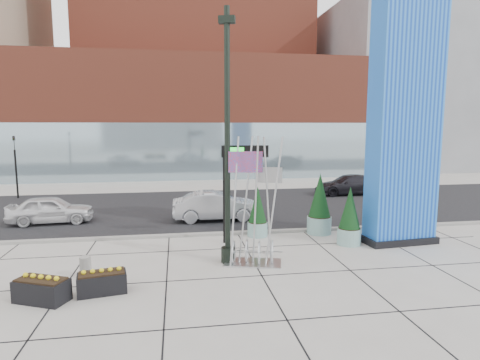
{
  "coord_description": "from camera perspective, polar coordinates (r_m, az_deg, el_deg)",
  "views": [
    {
      "loc": [
        -1.62,
        -13.02,
        4.77
      ],
      "look_at": [
        0.77,
        2.0,
        2.7
      ],
      "focal_mm": 30.0,
      "sensor_mm": 36.0,
      "label": 1
    }
  ],
  "objects": [
    {
      "name": "ground",
      "position": [
        13.97,
        -1.89,
        -12.22
      ],
      "size": [
        160.0,
        160.0,
        0.0
      ],
      "primitive_type": "plane",
      "color": "#9E9991",
      "rests_on": "ground"
    },
    {
      "name": "street_asphalt",
      "position": [
        23.57,
        -4.94,
        -3.91
      ],
      "size": [
        80.0,
        12.0,
        0.02
      ],
      "primitive_type": "cube",
      "color": "black",
      "rests_on": "ground"
    },
    {
      "name": "curb_edge",
      "position": [
        17.74,
        -3.52,
        -7.65
      ],
      "size": [
        80.0,
        0.3,
        0.12
      ],
      "primitive_type": "cube",
      "color": "gray",
      "rests_on": "ground"
    },
    {
      "name": "tower_podium",
      "position": [
        40.12,
        -5.38,
        8.78
      ],
      "size": [
        34.0,
        10.0,
        11.0
      ],
      "primitive_type": "cube",
      "color": "brown",
      "rests_on": "ground"
    },
    {
      "name": "tower_glass_front",
      "position": [
        35.39,
        -4.81,
        4.07
      ],
      "size": [
        34.0,
        0.6,
        5.0
      ],
      "primitive_type": "cube",
      "color": "#8CA5B2",
      "rests_on": "ground"
    },
    {
      "name": "building_grey_parking",
      "position": [
        52.99,
        22.9,
        11.75
      ],
      "size": [
        20.0,
        18.0,
        18.0
      ],
      "primitive_type": "cube",
      "color": "slate",
      "rests_on": "ground"
    },
    {
      "name": "blue_pylon",
      "position": [
        17.28,
        22.32,
        7.07
      ],
      "size": [
        3.05,
        1.58,
        9.8
      ],
      "rotation": [
        0.0,
        0.0,
        0.09
      ],
      "color": "#0C38B9",
      "rests_on": "ground"
    },
    {
      "name": "lamp_post",
      "position": [
        13.64,
        -1.8,
        2.51
      ],
      "size": [
        0.58,
        0.47,
        8.6
      ],
      "rotation": [
        0.0,
        0.0,
        -0.3
      ],
      "color": "black",
      "rests_on": "ground"
    },
    {
      "name": "public_art_sculpture",
      "position": [
        13.91,
        1.93,
        -7.26
      ],
      "size": [
        2.14,
        1.45,
        4.44
      ],
      "rotation": [
        0.0,
        0.0,
        -0.26
      ],
      "color": "silver",
      "rests_on": "ground"
    },
    {
      "name": "concrete_bollard",
      "position": [
        13.8,
        -21.11,
        -11.5
      ],
      "size": [
        0.35,
        0.35,
        0.68
      ],
      "primitive_type": "cylinder",
      "color": "gray",
      "rests_on": "ground"
    },
    {
      "name": "overhead_street_sign",
      "position": [
        16.08,
        0.09,
        2.94
      ],
      "size": [
        1.88,
        0.34,
        3.98
      ],
      "rotation": [
        0.0,
        0.0,
        -0.09
      ],
      "color": "black",
      "rests_on": "ground"
    },
    {
      "name": "round_planter_east",
      "position": [
        18.09,
        11.26,
        -3.53
      ],
      "size": [
        1.08,
        1.08,
        2.69
      ],
      "color": "#83B1AD",
      "rests_on": "ground"
    },
    {
      "name": "round_planter_mid",
      "position": [
        16.72,
        15.32,
        -5.14
      ],
      "size": [
        0.94,
        0.94,
        2.36
      ],
      "color": "#83B1AD",
      "rests_on": "ground"
    },
    {
      "name": "round_planter_west",
      "position": [
        17.38,
        2.52,
        -4.67
      ],
      "size": [
        0.87,
        0.87,
        2.18
      ],
      "color": "#83B1AD",
      "rests_on": "ground"
    },
    {
      "name": "box_planter_north",
      "position": [
        12.48,
        -19.03,
        -13.49
      ],
      "size": [
        1.44,
        0.9,
        0.74
      ],
      "rotation": [
        0.0,
        0.0,
        0.18
      ],
      "color": "black",
      "rests_on": "ground"
    },
    {
      "name": "box_planter_south",
      "position": [
        12.53,
        -26.38,
        -13.72
      ],
      "size": [
        1.57,
        1.21,
        0.77
      ],
      "rotation": [
        0.0,
        0.0,
        -0.42
      ],
      "color": "black",
      "rests_on": "ground"
    },
    {
      "name": "car_white_west",
      "position": [
        21.74,
        -25.31,
        -3.86
      ],
      "size": [
        4.05,
        1.89,
        1.34
      ],
      "primitive_type": "imported",
      "rotation": [
        0.0,
        0.0,
        1.65
      ],
      "color": "white",
      "rests_on": "ground"
    },
    {
      "name": "car_silver_mid",
      "position": [
        20.3,
        -3.37,
        -3.75
      ],
      "size": [
        4.39,
        1.54,
        1.45
      ],
      "primitive_type": "imported",
      "rotation": [
        0.0,
        0.0,
        1.57
      ],
      "color": "#B6B8BF",
      "rests_on": "ground"
    },
    {
      "name": "car_dark_east",
      "position": [
        28.77,
        15.17,
        -0.68
      ],
      "size": [
        4.68,
        1.9,
        1.36
      ],
      "primitive_type": "imported",
      "rotation": [
        0.0,
        0.0,
        -1.57
      ],
      "color": "black",
      "rests_on": "ground"
    },
    {
      "name": "traffic_signal",
      "position": [
        29.99,
        -29.29,
        2.05
      ],
      "size": [
        0.15,
        0.18,
        4.1
      ],
      "color": "black",
      "rests_on": "ground"
    }
  ]
}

